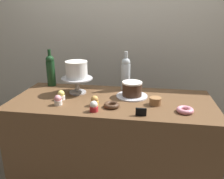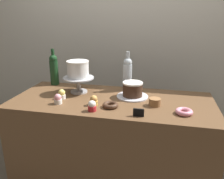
{
  "view_description": "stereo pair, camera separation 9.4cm",
  "coord_description": "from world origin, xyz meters",
  "px_view_note": "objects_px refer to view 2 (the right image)",
  "views": [
    {
      "loc": [
        0.26,
        -1.63,
        1.53
      ],
      "look_at": [
        0.0,
        0.0,
        0.97
      ],
      "focal_mm": 37.23,
      "sensor_mm": 36.0,
      "label": 1
    },
    {
      "loc": [
        0.35,
        -1.61,
        1.53
      ],
      "look_at": [
        0.0,
        0.0,
        0.97
      ],
      "focal_mm": 37.23,
      "sensor_mm": 36.0,
      "label": 2
    }
  ],
  "objects_px": {
    "cake_stand_pedestal": "(79,82)",
    "wine_bottle_clear": "(127,73)",
    "white_layer_cake": "(78,69)",
    "chocolate_round_cake": "(133,89)",
    "cupcake_vanilla": "(92,106)",
    "donut_pink": "(184,112)",
    "cookie_stack": "(155,102)",
    "cupcake_lemon": "(62,94)",
    "wine_bottle_green": "(54,69)",
    "cupcake_caramel": "(94,101)",
    "price_sign_chalkboard": "(139,113)",
    "donut_chocolate": "(110,105)",
    "cupcake_strawberry": "(58,99)"
  },
  "relations": [
    {
      "from": "cake_stand_pedestal",
      "to": "wine_bottle_clear",
      "type": "bearing_deg",
      "value": 21.57
    },
    {
      "from": "white_layer_cake",
      "to": "chocolate_round_cake",
      "type": "relative_size",
      "value": 1.14
    },
    {
      "from": "cupcake_vanilla",
      "to": "donut_pink",
      "type": "height_order",
      "value": "cupcake_vanilla"
    },
    {
      "from": "cake_stand_pedestal",
      "to": "cookie_stack",
      "type": "distance_m",
      "value": 0.65
    },
    {
      "from": "wine_bottle_clear",
      "to": "cupcake_lemon",
      "type": "height_order",
      "value": "wine_bottle_clear"
    },
    {
      "from": "cake_stand_pedestal",
      "to": "wine_bottle_green",
      "type": "xyz_separation_m",
      "value": [
        -0.29,
        0.17,
        0.06
      ]
    },
    {
      "from": "cupcake_caramel",
      "to": "donut_pink",
      "type": "height_order",
      "value": "cupcake_caramel"
    },
    {
      "from": "chocolate_round_cake",
      "to": "price_sign_chalkboard",
      "type": "height_order",
      "value": "chocolate_round_cake"
    },
    {
      "from": "donut_pink",
      "to": "donut_chocolate",
      "type": "bearing_deg",
      "value": 178.96
    },
    {
      "from": "cake_stand_pedestal",
      "to": "price_sign_chalkboard",
      "type": "relative_size",
      "value": 3.58
    },
    {
      "from": "cake_stand_pedestal",
      "to": "chocolate_round_cake",
      "type": "distance_m",
      "value": 0.45
    },
    {
      "from": "price_sign_chalkboard",
      "to": "chocolate_round_cake",
      "type": "bearing_deg",
      "value": 103.82
    },
    {
      "from": "wine_bottle_green",
      "to": "cookie_stack",
      "type": "relative_size",
      "value": 3.87
    },
    {
      "from": "cake_stand_pedestal",
      "to": "price_sign_chalkboard",
      "type": "bearing_deg",
      "value": -34.29
    },
    {
      "from": "white_layer_cake",
      "to": "cookie_stack",
      "type": "distance_m",
      "value": 0.67
    },
    {
      "from": "donut_pink",
      "to": "price_sign_chalkboard",
      "type": "height_order",
      "value": "price_sign_chalkboard"
    },
    {
      "from": "white_layer_cake",
      "to": "donut_chocolate",
      "type": "xyz_separation_m",
      "value": [
        0.32,
        -0.25,
        -0.18
      ]
    },
    {
      "from": "wine_bottle_green",
      "to": "cupcake_vanilla",
      "type": "height_order",
      "value": "wine_bottle_green"
    },
    {
      "from": "cupcake_lemon",
      "to": "price_sign_chalkboard",
      "type": "xyz_separation_m",
      "value": [
        0.61,
        -0.19,
        -0.01
      ]
    },
    {
      "from": "white_layer_cake",
      "to": "cupcake_strawberry",
      "type": "bearing_deg",
      "value": -102.39
    },
    {
      "from": "wine_bottle_clear",
      "to": "cupcake_strawberry",
      "type": "height_order",
      "value": "wine_bottle_clear"
    },
    {
      "from": "donut_chocolate",
      "to": "donut_pink",
      "type": "height_order",
      "value": "same"
    },
    {
      "from": "chocolate_round_cake",
      "to": "price_sign_chalkboard",
      "type": "distance_m",
      "value": 0.36
    },
    {
      "from": "cake_stand_pedestal",
      "to": "wine_bottle_green",
      "type": "height_order",
      "value": "wine_bottle_green"
    },
    {
      "from": "wine_bottle_green",
      "to": "donut_pink",
      "type": "xyz_separation_m",
      "value": [
        1.11,
        -0.43,
        -0.13
      ]
    },
    {
      "from": "wine_bottle_green",
      "to": "cupcake_lemon",
      "type": "distance_m",
      "value": 0.41
    },
    {
      "from": "cake_stand_pedestal",
      "to": "cupcake_strawberry",
      "type": "distance_m",
      "value": 0.28
    },
    {
      "from": "cupcake_caramel",
      "to": "donut_pink",
      "type": "distance_m",
      "value": 0.62
    },
    {
      "from": "white_layer_cake",
      "to": "price_sign_chalkboard",
      "type": "distance_m",
      "value": 0.67
    },
    {
      "from": "cupcake_lemon",
      "to": "cookie_stack",
      "type": "height_order",
      "value": "cupcake_lemon"
    },
    {
      "from": "cupcake_strawberry",
      "to": "chocolate_round_cake",
      "type": "bearing_deg",
      "value": 26.58
    },
    {
      "from": "cupcake_vanilla",
      "to": "white_layer_cake",
      "type": "bearing_deg",
      "value": 122.47
    },
    {
      "from": "white_layer_cake",
      "to": "cupcake_lemon",
      "type": "distance_m",
      "value": 0.25
    },
    {
      "from": "cupcake_caramel",
      "to": "cupcake_vanilla",
      "type": "xyz_separation_m",
      "value": [
        0.02,
        -0.1,
        0.0
      ]
    },
    {
      "from": "cupcake_strawberry",
      "to": "cookie_stack",
      "type": "height_order",
      "value": "cupcake_strawberry"
    },
    {
      "from": "cupcake_vanilla",
      "to": "cookie_stack",
      "type": "bearing_deg",
      "value": 24.15
    },
    {
      "from": "wine_bottle_clear",
      "to": "cupcake_vanilla",
      "type": "xyz_separation_m",
      "value": [
        -0.16,
        -0.49,
        -0.11
      ]
    },
    {
      "from": "cupcake_lemon",
      "to": "donut_pink",
      "type": "distance_m",
      "value": 0.9
    },
    {
      "from": "cake_stand_pedestal",
      "to": "donut_pink",
      "type": "bearing_deg",
      "value": -17.88
    },
    {
      "from": "cupcake_caramel",
      "to": "cupcake_lemon",
      "type": "height_order",
      "value": "same"
    },
    {
      "from": "white_layer_cake",
      "to": "donut_pink",
      "type": "distance_m",
      "value": 0.88
    },
    {
      "from": "wine_bottle_green",
      "to": "cupcake_vanilla",
      "type": "relative_size",
      "value": 4.38
    },
    {
      "from": "cookie_stack",
      "to": "price_sign_chalkboard",
      "type": "xyz_separation_m",
      "value": [
        -0.09,
        -0.2,
        -0.0
      ]
    },
    {
      "from": "cake_stand_pedestal",
      "to": "white_layer_cake",
      "type": "relative_size",
      "value": 1.43
    },
    {
      "from": "cupcake_vanilla",
      "to": "donut_pink",
      "type": "bearing_deg",
      "value": 7.57
    },
    {
      "from": "cupcake_caramel",
      "to": "cupcake_strawberry",
      "type": "height_order",
      "value": "same"
    },
    {
      "from": "donut_chocolate",
      "to": "cookie_stack",
      "type": "distance_m",
      "value": 0.31
    },
    {
      "from": "chocolate_round_cake",
      "to": "wine_bottle_green",
      "type": "bearing_deg",
      "value": 166.08
    },
    {
      "from": "cupcake_lemon",
      "to": "wine_bottle_clear",
      "type": "bearing_deg",
      "value": 35.17
    },
    {
      "from": "wine_bottle_clear",
      "to": "cupcake_caramel",
      "type": "bearing_deg",
      "value": -114.33
    }
  ]
}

